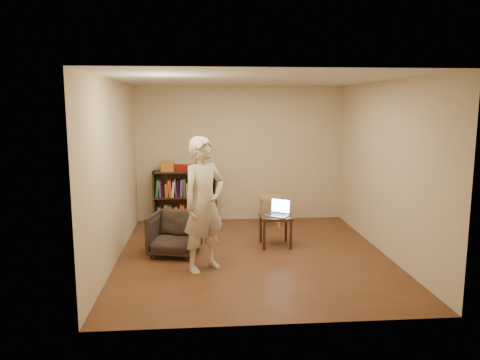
{
  "coord_description": "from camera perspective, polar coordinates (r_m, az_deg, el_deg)",
  "views": [
    {
      "loc": [
        -0.76,
        -6.73,
        2.26
      ],
      "look_at": [
        -0.17,
        0.35,
        1.1
      ],
      "focal_mm": 35.0,
      "sensor_mm": 36.0,
      "label": 1
    }
  ],
  "objects": [
    {
      "name": "red_cloth",
      "position": [
        8.93,
        -7.06,
        1.47
      ],
      "size": [
        0.35,
        0.27,
        0.11
      ],
      "primitive_type": "cube",
      "rotation": [
        0.0,
        0.0,
        -0.08
      ],
      "color": "maroon",
      "rests_on": "bookshelf"
    },
    {
      "name": "ceiling",
      "position": [
        6.79,
        1.68,
        12.17
      ],
      "size": [
        4.5,
        4.5,
        0.0
      ],
      "primitive_type": "plane",
      "color": "silver",
      "rests_on": "wall_back"
    },
    {
      "name": "armchair",
      "position": [
        7.15,
        -7.96,
        -6.52
      ],
      "size": [
        0.84,
        0.86,
        0.64
      ],
      "primitive_type": "imported",
      "rotation": [
        0.0,
        0.0,
        -0.25
      ],
      "color": "#312320",
      "rests_on": "floor"
    },
    {
      "name": "person",
      "position": [
        6.33,
        -4.42,
        -3.0
      ],
      "size": [
        0.8,
        0.76,
        1.83
      ],
      "primitive_type": "imported",
      "rotation": [
        0.0,
        0.0,
        0.67
      ],
      "color": "beige",
      "rests_on": "floor"
    },
    {
      "name": "stool",
      "position": [
        8.75,
        3.67,
        -2.67
      ],
      "size": [
        0.38,
        0.38,
        0.56
      ],
      "color": "tan",
      "rests_on": "floor"
    },
    {
      "name": "wall_right",
      "position": [
        7.34,
        17.34,
        1.36
      ],
      "size": [
        0.0,
        4.5,
        4.5
      ],
      "primitive_type": "plane",
      "rotation": [
        1.57,
        0.0,
        -1.57
      ],
      "color": "beige",
      "rests_on": "floor"
    },
    {
      "name": "laptop",
      "position": [
        7.5,
        4.71,
        -3.86
      ],
      "size": [
        0.44,
        0.42,
        0.26
      ],
      "rotation": [
        0.0,
        0.0,
        -0.59
      ],
      "color": "#B3B2B7",
      "rests_on": "side_table"
    },
    {
      "name": "wall_back",
      "position": [
        9.07,
        0.05,
        3.22
      ],
      "size": [
        4.0,
        0.0,
        4.0
      ],
      "primitive_type": "plane",
      "rotation": [
        1.57,
        0.0,
        0.0
      ],
      "color": "beige",
      "rests_on": "floor"
    },
    {
      "name": "box_white",
      "position": [
        8.89,
        -3.86,
        1.41
      ],
      "size": [
        0.12,
        0.12,
        0.09
      ],
      "primitive_type": "cube",
      "rotation": [
        0.0,
        0.0,
        0.11
      ],
      "color": "white",
      "rests_on": "bookshelf"
    },
    {
      "name": "box_green",
      "position": [
        8.91,
        -5.03,
        1.62
      ],
      "size": [
        0.16,
        0.16,
        0.15
      ],
      "primitive_type": "cube",
      "rotation": [
        0.0,
        0.0,
        -0.06
      ],
      "color": "#1E7341",
      "rests_on": "bookshelf"
    },
    {
      "name": "floor",
      "position": [
        7.14,
        1.58,
        -9.15
      ],
      "size": [
        4.5,
        4.5,
        0.0
      ],
      "primitive_type": "plane",
      "color": "#4A2C17",
      "rests_on": "ground"
    },
    {
      "name": "wall_left",
      "position": [
        6.92,
        -15.08,
        1.0
      ],
      "size": [
        0.0,
        4.5,
        4.5
      ],
      "primitive_type": "plane",
      "rotation": [
        1.57,
        0.0,
        1.57
      ],
      "color": "beige",
      "rests_on": "floor"
    },
    {
      "name": "box_yellow",
      "position": [
        8.89,
        -8.85,
        1.67
      ],
      "size": [
        0.24,
        0.17,
        0.19
      ],
      "primitive_type": "cube",
      "rotation": [
        0.0,
        0.0,
        -0.01
      ],
      "color": "orange",
      "rests_on": "bookshelf"
    },
    {
      "name": "bookshelf",
      "position": [
        9.02,
        -6.69,
        -2.41
      ],
      "size": [
        1.2,
        0.3,
        1.0
      ],
      "color": "black",
      "rests_on": "floor"
    },
    {
      "name": "side_table",
      "position": [
        7.51,
        4.36,
        -4.96
      ],
      "size": [
        0.48,
        0.48,
        0.5
      ],
      "color": "black",
      "rests_on": "floor"
    }
  ]
}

